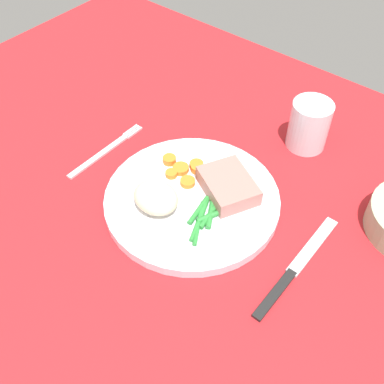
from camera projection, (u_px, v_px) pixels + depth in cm
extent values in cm
cube|color=red|center=(180.00, 197.00, 73.87)|extent=(120.00, 90.00, 2.00)
cylinder|color=white|center=(192.00, 200.00, 71.02)|extent=(26.79, 26.79, 1.60)
cube|color=#B2756B|center=(228.00, 186.00, 70.09)|extent=(11.10, 10.18, 2.70)
ellipsoid|color=beige|center=(158.00, 199.00, 67.50)|extent=(7.04, 5.84, 3.88)
cylinder|color=orange|center=(196.00, 167.00, 73.92)|extent=(2.11, 2.11, 1.04)
cylinder|color=orange|center=(171.00, 174.00, 73.08)|extent=(1.88, 1.88, 0.82)
cylinder|color=orange|center=(181.00, 169.00, 73.83)|extent=(2.60, 2.60, 0.84)
cylinder|color=orange|center=(169.00, 160.00, 75.07)|extent=(2.17, 2.17, 1.05)
cylinder|color=orange|center=(188.00, 182.00, 71.89)|extent=(2.33, 2.33, 0.82)
cylinder|color=orange|center=(196.00, 165.00, 74.35)|extent=(2.24, 2.24, 0.91)
cylinder|color=#2D8C38|center=(211.00, 213.00, 67.68)|extent=(1.74, 6.24, 0.78)
cylinder|color=#2D8C38|center=(204.00, 210.00, 68.17)|extent=(2.72, 5.37, 0.62)
cylinder|color=#2D8C38|center=(200.00, 218.00, 67.14)|extent=(3.73, 8.04, 0.64)
cylinder|color=#2D8C38|center=(199.00, 223.00, 66.58)|extent=(4.52, 7.20, 0.64)
cylinder|color=#2D8C38|center=(199.00, 210.00, 68.10)|extent=(1.77, 5.68, 0.77)
cylinder|color=#2D8C38|center=(211.00, 211.00, 67.93)|extent=(3.83, 5.88, 0.84)
cylinder|color=#2D8C38|center=(216.00, 214.00, 67.59)|extent=(3.22, 5.97, 0.85)
cube|color=silver|center=(98.00, 156.00, 78.42)|extent=(1.00, 13.00, 0.40)
cube|color=silver|center=(130.00, 130.00, 83.00)|extent=(0.24, 3.60, 0.40)
cube|color=silver|center=(132.00, 131.00, 82.83)|extent=(0.24, 3.60, 0.40)
cube|color=silver|center=(133.00, 132.00, 82.66)|extent=(0.24, 3.60, 0.40)
cube|color=silver|center=(135.00, 133.00, 82.49)|extent=(0.24, 3.60, 0.40)
cube|color=black|center=(275.00, 294.00, 60.74)|extent=(1.30, 9.00, 0.64)
cube|color=silver|center=(313.00, 246.00, 65.95)|extent=(1.70, 12.00, 0.40)
cylinder|color=silver|center=(309.00, 125.00, 77.67)|extent=(6.76, 6.76, 8.48)
cylinder|color=silver|center=(306.00, 137.00, 79.61)|extent=(6.22, 6.22, 3.26)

